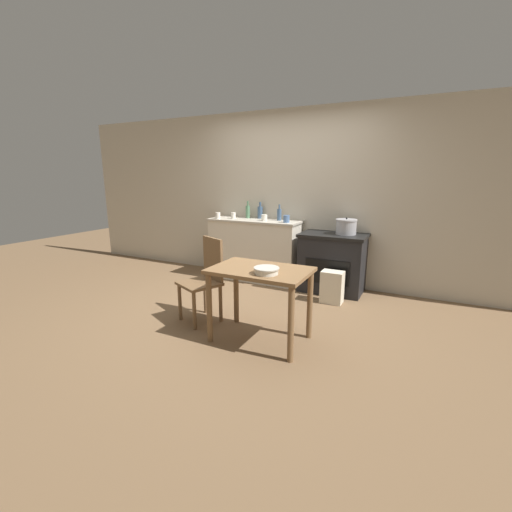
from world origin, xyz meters
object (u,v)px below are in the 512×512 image
bottle_far_left (248,212)px  cup_center (264,218)px  cup_mid_right (286,219)px  bottle_left (279,214)px  chair (205,278)px  cup_center_left (218,216)px  stock_pot (346,227)px  cup_center_right (233,215)px  flour_sack (332,287)px  work_table (260,281)px  stove (332,263)px  mixing_bowl_large (266,270)px  bottle_mid_left (260,212)px

bottle_far_left → cup_center: bottle_far_left is taller
cup_mid_right → bottle_left: bearing=137.3°
chair → cup_center_left: 1.74m
bottle_left → cup_center_left: 0.96m
stock_pot → cup_center_right: size_ratio=3.06×
stock_pot → cup_mid_right: stock_pot is taller
cup_center_right → cup_mid_right: (0.92, -0.07, 0.01)m
flour_sack → bottle_far_left: (-1.54, 0.60, 0.84)m
work_table → bottle_far_left: 2.30m
stove → cup_center: size_ratio=10.11×
chair → cup_center_right: bearing=133.6°
mixing_bowl_large → bottle_mid_left: bearing=117.5°
flour_sack → cup_center_left: bearing=170.6°
stove → cup_center_right: cup_center_right is taller
bottle_far_left → stock_pot: bearing=-4.0°
cup_center_left → chair: bearing=-62.3°
mixing_bowl_large → cup_center: bearing=116.0°
bottle_left → bottle_mid_left: bearing=166.4°
bottle_mid_left → bottle_far_left: bearing=-167.2°
work_table → flour_sack: bearing=74.3°
stove → work_table: stove is taller
mixing_bowl_large → bottle_far_left: bottle_far_left is taller
stock_pot → flour_sack: bearing=-93.2°
bottle_left → cup_mid_right: 0.25m
cup_center_right → flour_sack: bearing=-14.9°
mixing_bowl_large → cup_mid_right: cup_mid_right is taller
chair → stock_pot: bearing=78.6°
stove → stock_pot: bearing=13.0°
bottle_mid_left → cup_mid_right: (0.55, -0.26, -0.05)m
mixing_bowl_large → cup_center: (-0.93, 1.91, 0.22)m
mixing_bowl_large → bottle_far_left: size_ratio=0.87×
chair → bottle_far_left: bottle_far_left is taller
stove → cup_center: bearing=-179.2°
bottle_left → chair: bearing=-95.3°
cup_center → cup_center_left: bearing=-170.3°
stove → cup_center: (-1.05, -0.01, 0.58)m
bottle_mid_left → mixing_bowl_large: bearing=-62.5°
work_table → cup_center_left: (-1.54, 1.65, 0.39)m
mixing_bowl_large → bottle_left: size_ratio=0.97×
stock_pot → mixing_bowl_large: stock_pot is taller
work_table → cup_center_right: cup_center_right is taller
flour_sack → cup_center: 1.48m
chair → cup_center: bearing=115.2°
stove → work_table: 1.82m
work_table → chair: size_ratio=1.01×
chair → mixing_bowl_large: chair is taller
cup_center → cup_mid_right: (0.38, -0.05, 0.01)m
flour_sack → bottle_far_left: size_ratio=1.56×
stove → cup_center: cup_center is taller
work_table → cup_center_right: bearing=126.9°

